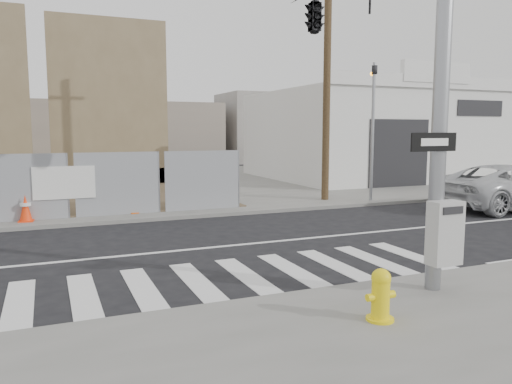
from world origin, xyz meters
name	(u,v)px	position (x,y,z in m)	size (l,w,h in m)	color
ground	(208,248)	(0.00, 0.00, 0.00)	(100.00, 100.00, 0.00)	black
sidewalk_far	(123,186)	(0.00, 14.00, 0.06)	(50.00, 20.00, 0.12)	slate
signal_pole	(348,36)	(2.49, -2.05, 4.78)	(0.96, 5.87, 7.00)	gray
far_signal_pole	(373,112)	(8.00, 4.60, 3.48)	(0.16, 0.20, 5.60)	gray
concrete_wall_right	(110,118)	(-0.50, 14.08, 3.38)	(5.50, 1.30, 8.00)	brown
auto_shop	(371,135)	(14.00, 12.97, 2.54)	(12.00, 10.20, 5.95)	silver
utility_pole_right	(327,66)	(6.50, 5.50, 5.20)	(1.60, 0.28, 10.00)	brown
fire_hydrant	(381,295)	(0.79, -5.63, 0.49)	(0.46, 0.40, 0.76)	yellow
suv	(512,187)	(11.90, 1.58, 0.79)	(2.64, 5.72, 1.59)	silver
traffic_cone_c	(26,209)	(-4.11, 4.84, 0.51)	(0.45, 0.45, 0.79)	#FA360D
traffic_cone_d	(134,201)	(-0.88, 5.16, 0.50)	(0.52, 0.52, 0.79)	#DA530B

